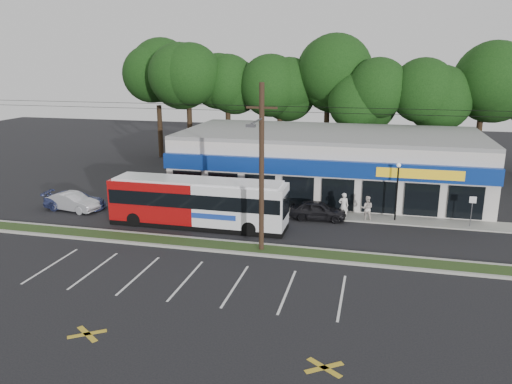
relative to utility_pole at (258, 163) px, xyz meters
The scene contains 16 objects.
ground 6.18m from the utility_pole, 161.89° to the right, with size 120.00×120.00×0.00m, color black.
grass_strip 6.06m from the utility_pole, behind, with size 40.00×1.60×0.12m, color #213B18.
curb_south 6.10m from the utility_pole, 164.67° to the right, with size 40.00×0.25×0.14m, color #9E9E93.
curb_north 6.12m from the utility_pole, 161.93° to the left, with size 40.00×0.25×0.14m, color #9E9E93.
sidewalk 9.93m from the utility_pole, 74.97° to the left, with size 32.00×2.20×0.10m, color #9E9E93.
strip_mall 15.47m from the utility_pole, 79.90° to the left, with size 25.00×12.55×5.30m.
utility_pole is the anchor object (origin of this frame).
lamp_post 11.67m from the utility_pole, 43.95° to the left, with size 0.30×0.30×4.25m.
sign_post 15.71m from the utility_pole, 30.15° to the left, with size 0.45×0.10×2.23m.
tree_line 25.28m from the utility_pole, 87.33° to the left, with size 46.76×6.76×11.83m.
metrobus 7.24m from the utility_pole, 145.15° to the left, with size 12.35×2.64×3.32m.
car_dark 8.89m from the utility_pole, 68.63° to the left, with size 1.63×4.06×1.38m, color black.
car_silver 17.10m from the utility_pole, 163.31° to the left, with size 1.48×4.24×1.40m, color #B9BAC1.
car_blue 17.32m from the utility_pole, 161.87° to the left, with size 1.91×4.71×1.37m, color navy.
pedestrian_a 9.87m from the utility_pole, 59.17° to the left, with size 0.71×0.47×1.96m, color silver.
pedestrian_b 10.76m from the utility_pole, 50.84° to the left, with size 0.89×0.69×1.82m, color beige.
Camera 1 is at (9.40, -26.57, 11.25)m, focal length 35.00 mm.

